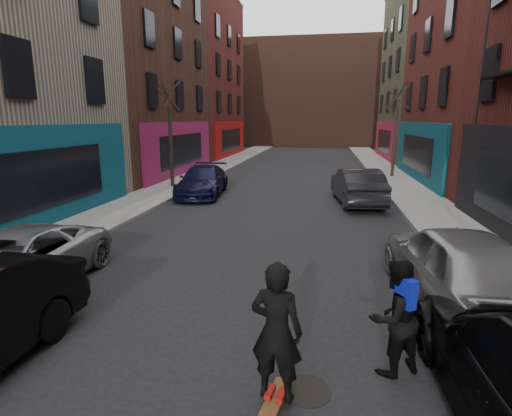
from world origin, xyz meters
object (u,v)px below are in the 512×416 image
at_px(tree_right_far, 396,122).
at_px(parked_right_far, 458,266).
at_px(skateboard, 276,399).
at_px(parked_left_far, 13,263).
at_px(parked_right_end, 357,186).
at_px(parked_left_end, 203,181).
at_px(skateboarder, 276,332).
at_px(tree_left_far, 170,125).
at_px(pedestrian, 395,317).
at_px(manhole, 306,391).

height_order(tree_right_far, parked_right_far, tree_right_far).
bearing_deg(skateboard, parked_right_far, 56.65).
bearing_deg(parked_left_far, skateboard, -22.55).
relative_size(parked_right_end, skateboard, 6.01).
bearing_deg(parked_left_end, skateboarder, -75.02).
xyz_separation_m(parked_left_end, skateboarder, (5.35, -14.12, 0.32)).
xyz_separation_m(skateboard, skateboarder, (0.00, 0.00, 0.99)).
height_order(tree_left_far, skateboarder, tree_left_far).
height_order(skateboard, pedestrian, pedestrian).
distance_m(parked_right_far, manhole, 4.30).
relative_size(parked_left_end, skateboarder, 2.63).
height_order(parked_right_end, pedestrian, pedestrian).
height_order(tree_right_far, pedestrian, tree_right_far).
bearing_deg(pedestrian, parked_right_end, -123.79).
xyz_separation_m(parked_right_far, skateboard, (-3.21, -3.44, -0.80)).
bearing_deg(pedestrian, tree_right_far, -130.72).
distance_m(parked_right_far, skateboard, 4.77).
distance_m(tree_left_far, skateboarder, 17.71).
bearing_deg(parked_left_far, manhole, -18.90).
xyz_separation_m(parked_left_end, pedestrian, (6.96, -13.15, 0.16)).
xyz_separation_m(parked_left_far, parked_left_end, (0.64, 11.62, 0.05)).
bearing_deg(tree_right_far, parked_left_end, -142.80).
height_order(parked_left_end, parked_right_end, parked_right_end).
distance_m(parked_left_far, pedestrian, 7.76).
distance_m(parked_right_far, skateboarder, 4.71).
distance_m(tree_right_far, skateboard, 22.63).
bearing_deg(manhole, tree_left_far, 117.19).
bearing_deg(parked_left_end, manhole, -73.22).
height_order(parked_left_end, pedestrian, pedestrian).
bearing_deg(parked_right_far, parked_right_end, -87.38).
xyz_separation_m(parked_left_end, parked_right_far, (8.56, -10.68, 0.13)).
xyz_separation_m(parked_left_end, parked_right_end, (7.35, -0.76, 0.08)).
bearing_deg(manhole, parked_right_end, 82.97).
bearing_deg(parked_right_end, tree_right_far, -115.71).
height_order(tree_right_far, skateboard, tree_right_far).
distance_m(tree_right_far, parked_left_end, 13.06).
xyz_separation_m(parked_right_far, pedestrian, (-1.60, -2.47, 0.03)).
height_order(parked_left_end, skateboard, parked_left_end).
relative_size(parked_left_far, parked_right_end, 0.99).
height_order(skateboard, skateboarder, skateboarder).
bearing_deg(tree_right_far, parked_left_far, -119.19).
bearing_deg(parked_left_far, tree_right_far, 60.94).
xyz_separation_m(parked_left_far, skateboarder, (5.99, -2.50, 0.38)).
xyz_separation_m(tree_right_far, parked_left_far, (-10.80, -19.33, -2.87)).
distance_m(skateboard, pedestrian, 2.05).
bearing_deg(parked_right_far, manhole, 43.65).
distance_m(parked_left_end, skateboard, 15.12).
bearing_deg(manhole, parked_left_far, 160.96).
bearing_deg(tree_left_far, tree_right_far, 25.82).
relative_size(tree_right_far, pedestrian, 3.89).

